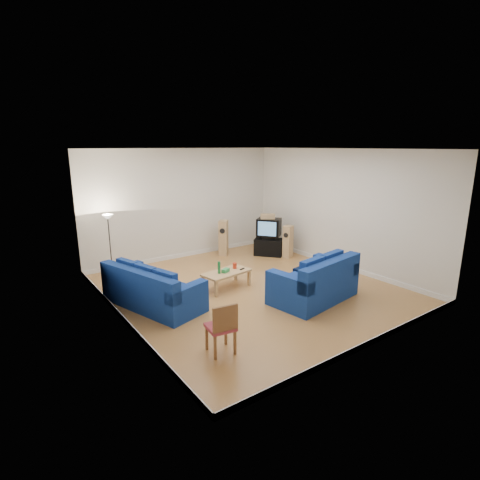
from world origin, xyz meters
TOP-DOWN VIEW (x-y plane):
  - room at (0.00, 0.00)m, footprint 6.01×6.51m
  - sofa_three_seat at (-2.27, 0.41)m, footprint 1.58×2.43m
  - sofa_loveseat at (0.77, -1.35)m, footprint 2.07×1.36m
  - coffee_table at (-0.43, 0.35)m, footprint 1.20×0.72m
  - bottle at (-0.63, 0.34)m, footprint 0.09×0.09m
  - tissue_box at (-0.46, 0.33)m, footprint 0.23×0.18m
  - red_canister at (-0.14, 0.43)m, footprint 0.12×0.12m
  - remote at (-0.03, 0.27)m, footprint 0.15×0.08m
  - tv_stand at (2.14, 1.90)m, footprint 0.90×0.94m
  - av_receiver at (2.12, 1.89)m, footprint 0.49×0.47m
  - television at (2.17, 1.93)m, footprint 0.82×0.85m
  - centre_speaker at (2.11, 1.92)m, footprint 0.44×0.39m
  - speaker_left at (1.02, 2.70)m, footprint 0.40×0.40m
  - speaker_right at (2.45, 1.37)m, footprint 0.35×0.31m
  - floor_lamp at (-2.37, 2.70)m, footprint 0.28×0.28m
  - dining_chair at (-2.07, -2.01)m, footprint 0.48×0.48m

SIDE VIEW (x-z plane):
  - tv_stand at x=2.14m, z-range 0.00..0.51m
  - sofa_three_seat at x=-2.27m, z-range -0.11..0.75m
  - coffee_table at x=-0.43m, z-range 0.15..0.56m
  - sofa_loveseat at x=0.77m, z-range -0.12..0.85m
  - remote at x=-0.03m, z-range 0.41..0.43m
  - tissue_box at x=-0.46m, z-range 0.41..0.49m
  - red_canister at x=-0.14m, z-range 0.41..0.55m
  - speaker_right at x=2.45m, z-range 0.00..0.97m
  - dining_chair at x=-2.07m, z-range 0.05..0.93m
  - speaker_left at x=1.02m, z-range 0.00..1.08m
  - bottle at x=-0.63m, z-range 0.41..0.69m
  - av_receiver at x=2.12m, z-range 0.51..0.60m
  - television at x=2.17m, z-range 0.60..1.13m
  - centre_speaker at x=2.11m, z-range 1.13..1.28m
  - floor_lamp at x=-2.37m, z-range 0.53..2.15m
  - room at x=0.00m, z-range -0.06..3.15m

